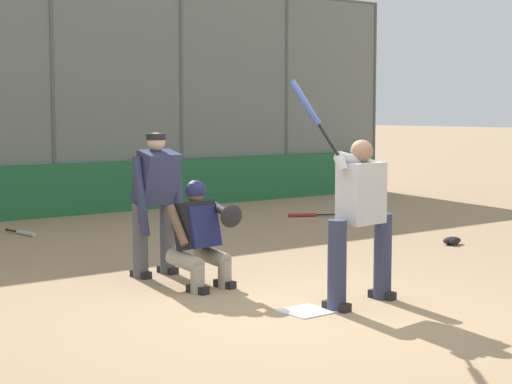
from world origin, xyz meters
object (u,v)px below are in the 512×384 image
at_px(spare_bat_third_base_side, 24,233).
at_px(batter_at_plate, 360,215).
at_px(catcher_behind_plate, 201,233).
at_px(spare_bat_by_padding, 306,215).
at_px(fielding_glove_on_dirt, 452,241).
at_px(umpire_home, 156,200).

bearing_deg(spare_bat_third_base_side, batter_at_plate, -0.48).
xyz_separation_m(catcher_behind_plate, spare_bat_by_padding, (-4.99, -3.96, -0.57)).
distance_m(spare_bat_by_padding, fielding_glove_on_dirt, 3.72).
height_order(catcher_behind_plate, fielding_glove_on_dirt, catcher_behind_plate).
bearing_deg(spare_bat_third_base_side, umpire_home, -8.06).
bearing_deg(catcher_behind_plate, batter_at_plate, 107.78).
relative_size(batter_at_plate, catcher_behind_plate, 1.89).
relative_size(umpire_home, spare_bat_by_padding, 2.13).
bearing_deg(spare_bat_third_base_side, catcher_behind_plate, -7.63).
relative_size(umpire_home, spare_bat_third_base_side, 1.93).
bearing_deg(fielding_glove_on_dirt, spare_bat_third_base_side, -46.64).
distance_m(batter_at_plate, umpire_home, 2.59).
bearing_deg(fielding_glove_on_dirt, spare_bat_by_padding, -97.59).
bearing_deg(fielding_glove_on_dirt, batter_at_plate, 26.56).
xyz_separation_m(batter_at_plate, catcher_behind_plate, (0.78, -1.58, -0.28)).
bearing_deg(spare_bat_by_padding, fielding_glove_on_dirt, 112.52).
relative_size(batter_at_plate, spare_bat_by_padding, 2.83).
bearing_deg(umpire_home, fielding_glove_on_dirt, 166.88).
height_order(batter_at_plate, spare_bat_by_padding, batter_at_plate).
xyz_separation_m(spare_bat_by_padding, fielding_glove_on_dirt, (0.49, 3.68, 0.02)).
xyz_separation_m(catcher_behind_plate, umpire_home, (0.01, -0.88, 0.28)).
distance_m(umpire_home, spare_bat_third_base_side, 4.14).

